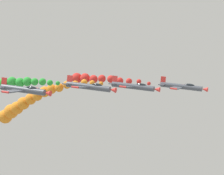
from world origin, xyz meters
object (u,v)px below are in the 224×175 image
Objects in this scene: airplane_lead at (182,87)px; airplane_left_inner at (134,86)px; airplane_right_inner at (89,87)px; airplane_left_outer at (24,90)px.

airplane_left_inner reaches higher than airplane_lead.
airplane_left_inner is 1.00× the size of airplane_right_inner.
airplane_left_inner is at bearing -41.82° from airplane_lead.
airplane_lead is 1.00× the size of airplane_left_inner.
airplane_lead is 1.00× the size of airplane_left_outer.
airplane_left_outer is at bearing -39.42° from airplane_lead.
airplane_left_outer is (26.71, -21.95, 4.10)m from airplane_lead.
airplane_lead is 11.78m from airplane_left_inner.
airplane_left_outer reaches higher than airplane_right_inner.
airplane_lead is at bearing 140.58° from airplane_left_outer.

